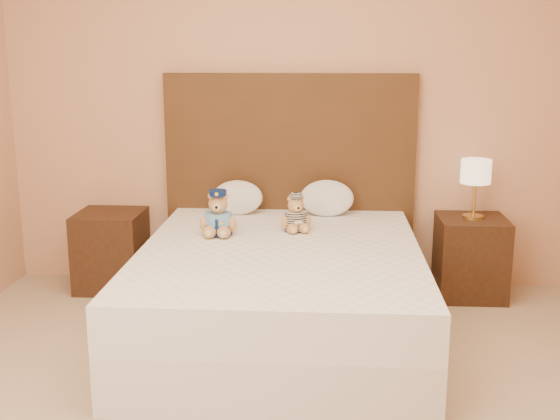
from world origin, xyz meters
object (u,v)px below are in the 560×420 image
(teddy_police, at_px, (218,213))
(pillow_left, at_px, (237,196))
(bed, at_px, (280,293))
(nightstand_left, at_px, (111,250))
(lamp, at_px, (476,174))
(pillow_right, at_px, (327,196))
(nightstand_right, at_px, (470,257))
(teddy_prisoner, at_px, (296,213))

(teddy_police, relative_size, pillow_left, 0.79)
(bed, xyz_separation_m, pillow_left, (-0.35, 0.83, 0.40))
(nightstand_left, relative_size, teddy_police, 1.98)
(nightstand_left, distance_m, pillow_left, 0.98)
(lamp, bearing_deg, bed, -147.38)
(nightstand_left, height_order, pillow_right, pillow_right)
(nightstand_left, height_order, lamp, lamp)
(nightstand_left, bearing_deg, teddy_police, -32.60)
(pillow_left, height_order, pillow_right, pillow_right)
(nightstand_left, relative_size, lamp, 1.38)
(bed, xyz_separation_m, pillow_right, (0.26, 0.83, 0.40))
(pillow_right, bearing_deg, nightstand_right, -1.74)
(nightstand_left, bearing_deg, teddy_prisoner, -17.56)
(lamp, height_order, pillow_right, lamp)
(bed, distance_m, nightstand_right, 1.48)
(bed, xyz_separation_m, teddy_police, (-0.40, 0.25, 0.41))
(nightstand_right, xyz_separation_m, teddy_police, (-1.65, -0.55, 0.41))
(nightstand_left, bearing_deg, lamp, 0.00)
(lamp, bearing_deg, nightstand_right, 0.00)
(bed, height_order, nightstand_left, same)
(lamp, bearing_deg, nightstand_left, 180.00)
(teddy_police, relative_size, pillow_right, 0.76)
(lamp, relative_size, teddy_prisoner, 1.75)
(nightstand_left, distance_m, teddy_police, 1.10)
(teddy_police, xyz_separation_m, pillow_right, (0.66, 0.58, -0.01))
(bed, relative_size, pillow_right, 5.46)
(teddy_prisoner, height_order, pillow_right, pillow_right)
(bed, relative_size, teddy_police, 7.19)
(bed, distance_m, pillow_right, 0.96)
(pillow_left, bearing_deg, pillow_right, 0.00)
(nightstand_left, bearing_deg, bed, -32.62)
(teddy_prisoner, bearing_deg, pillow_left, 115.89)
(nightstand_right, xyz_separation_m, lamp, (-0.00, 0.00, 0.57))
(lamp, relative_size, pillow_left, 1.14)
(pillow_left, bearing_deg, teddy_police, -94.34)
(teddy_police, distance_m, pillow_left, 0.58)
(bed, distance_m, pillow_left, 0.99)
(teddy_prisoner, distance_m, pillow_right, 0.49)
(bed, distance_m, teddy_prisoner, 0.55)
(nightstand_right, relative_size, pillow_left, 1.57)
(nightstand_left, relative_size, pillow_right, 1.50)
(nightstand_left, xyz_separation_m, pillow_left, (0.90, 0.03, 0.40))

